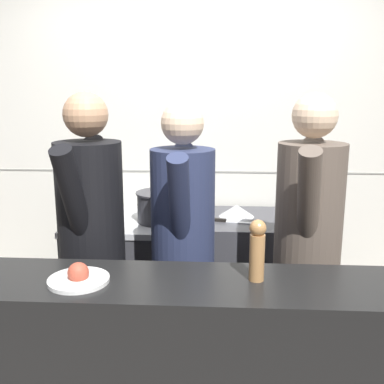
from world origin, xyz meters
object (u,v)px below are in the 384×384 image
(stock_pot, at_px, (98,209))
(oven_range, at_px, (134,276))
(plated_dish_main, at_px, (79,277))
(chef_head_cook, at_px, (92,238))
(chefs_knife, at_px, (231,221))
(mixing_bowl_steel, at_px, (236,211))
(chef_line, at_px, (307,240))
(sauce_pot, at_px, (160,206))
(chef_sous, at_px, (183,241))
(pepper_mill, at_px, (257,249))

(stock_pot, bearing_deg, oven_range, 10.29)
(plated_dish_main, relative_size, chef_head_cook, 0.15)
(chefs_knife, bearing_deg, chef_head_cook, -141.69)
(oven_range, xyz_separation_m, mixing_bowl_steel, (0.73, 0.04, 0.50))
(oven_range, bearing_deg, chef_line, -32.36)
(sauce_pot, distance_m, mixing_bowl_steel, 0.54)
(oven_range, bearing_deg, chef_head_cook, -96.32)
(oven_range, bearing_deg, chefs_knife, -9.08)
(mixing_bowl_steel, relative_size, chef_sous, 0.14)
(sauce_pot, distance_m, chef_line, 1.08)
(chefs_knife, bearing_deg, oven_range, 170.92)
(stock_pot, bearing_deg, chefs_knife, -4.24)
(mixing_bowl_steel, distance_m, chef_head_cook, 1.11)
(mixing_bowl_steel, bearing_deg, chefs_knife, -104.45)
(chef_head_cook, distance_m, chef_sous, 0.50)
(plated_dish_main, bearing_deg, oven_range, 90.94)
(chefs_knife, bearing_deg, chef_line, -55.89)
(chef_line, bearing_deg, oven_range, 160.79)
(pepper_mill, bearing_deg, stock_pot, 130.53)
(chefs_knife, relative_size, chef_sous, 0.21)
(pepper_mill, bearing_deg, sauce_pot, 116.00)
(chefs_knife, xyz_separation_m, chef_sous, (-0.28, -0.56, 0.05))
(mixing_bowl_steel, bearing_deg, stock_pot, -175.29)
(pepper_mill, bearing_deg, chefs_knife, 93.91)
(plated_dish_main, height_order, chef_head_cook, chef_head_cook)
(chefs_knife, distance_m, pepper_mill, 1.13)
(stock_pot, bearing_deg, plated_dish_main, -78.44)
(mixing_bowl_steel, height_order, chefs_knife, mixing_bowl_steel)
(chefs_knife, relative_size, chef_head_cook, 0.20)
(plated_dish_main, bearing_deg, sauce_pot, 81.43)
(plated_dish_main, bearing_deg, chef_line, 29.19)
(mixing_bowl_steel, relative_size, chef_line, 0.14)
(pepper_mill, bearing_deg, chef_head_cook, 149.95)
(oven_range, height_order, mixing_bowl_steel, mixing_bowl_steel)
(sauce_pot, height_order, plated_dish_main, sauce_pot)
(sauce_pot, relative_size, mixing_bowl_steel, 1.33)
(plated_dish_main, height_order, chef_sous, chef_sous)
(oven_range, bearing_deg, plated_dish_main, -89.06)
(mixing_bowl_steel, relative_size, chefs_knife, 0.68)
(chef_sous, distance_m, chef_line, 0.67)
(oven_range, relative_size, plated_dish_main, 3.39)
(mixing_bowl_steel, distance_m, plated_dish_main, 1.50)
(stock_pot, height_order, chefs_knife, stock_pot)
(pepper_mill, relative_size, chef_head_cook, 0.15)
(chefs_knife, bearing_deg, plated_dish_main, -119.92)
(stock_pot, distance_m, mixing_bowl_steel, 0.97)
(chefs_knife, distance_m, chef_line, 0.70)
(chefs_knife, distance_m, chef_head_cook, 0.99)
(stock_pot, relative_size, chefs_knife, 0.97)
(pepper_mill, xyz_separation_m, chef_line, (0.31, 0.53, -0.13))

